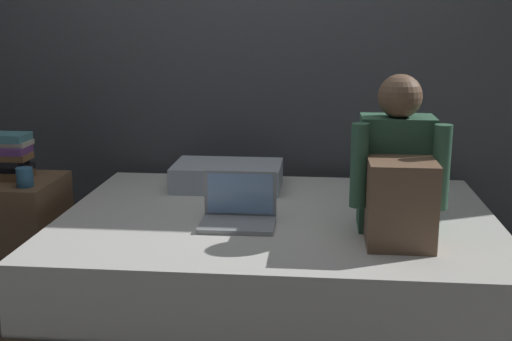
# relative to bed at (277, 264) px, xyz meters

# --- Properties ---
(ground_plane) EXTENTS (8.00, 8.00, 0.00)m
(ground_plane) POSITION_rel_bed_xyz_m (-0.20, -0.30, -0.24)
(ground_plane) COLOR gray
(wall_back) EXTENTS (5.60, 0.10, 2.70)m
(wall_back) POSITION_rel_bed_xyz_m (-0.20, 0.90, 1.11)
(wall_back) COLOR #4C4F54
(wall_back) RESTS_ON ground_plane
(bed) EXTENTS (2.00, 1.50, 0.48)m
(bed) POSITION_rel_bed_xyz_m (0.00, 0.00, 0.00)
(bed) COLOR brown
(bed) RESTS_ON ground_plane
(nightstand) EXTENTS (0.44, 0.46, 0.59)m
(nightstand) POSITION_rel_bed_xyz_m (-1.30, 0.08, 0.06)
(nightstand) COLOR brown
(nightstand) RESTS_ON ground_plane
(person_sitting) EXTENTS (0.39, 0.44, 0.66)m
(person_sitting) POSITION_rel_bed_xyz_m (0.50, -0.23, 0.49)
(person_sitting) COLOR #38664C
(person_sitting) RESTS_ON bed
(laptop) EXTENTS (0.32, 0.23, 0.22)m
(laptop) POSITION_rel_bed_xyz_m (-0.16, -0.16, 0.30)
(laptop) COLOR #9EA0A5
(laptop) RESTS_ON bed
(pillow) EXTENTS (0.56, 0.36, 0.13)m
(pillow) POSITION_rel_bed_xyz_m (-0.29, 0.45, 0.31)
(pillow) COLOR silver
(pillow) RESTS_ON bed
(book_stack) EXTENTS (0.22, 0.16, 0.22)m
(book_stack) POSITION_rel_bed_xyz_m (-1.32, 0.10, 0.46)
(book_stack) COLOR brown
(book_stack) RESTS_ON nightstand
(mug) EXTENTS (0.08, 0.08, 0.09)m
(mug) POSITION_rel_bed_xyz_m (-1.17, -0.04, 0.40)
(mug) COLOR teal
(mug) RESTS_ON nightstand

